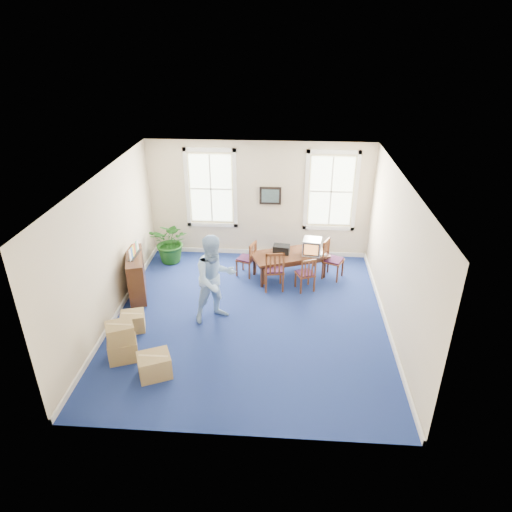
# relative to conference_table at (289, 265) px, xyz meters

# --- Properties ---
(floor) EXTENTS (6.50, 6.50, 0.00)m
(floor) POSITION_rel_conference_table_xyz_m (-0.86, -1.99, -0.32)
(floor) COLOR navy
(floor) RESTS_ON ground
(ceiling) EXTENTS (6.50, 6.50, 0.00)m
(ceiling) POSITION_rel_conference_table_xyz_m (-0.86, -1.99, 2.88)
(ceiling) COLOR white
(ceiling) RESTS_ON ground
(wall_back) EXTENTS (6.50, 0.00, 6.50)m
(wall_back) POSITION_rel_conference_table_xyz_m (-0.86, 1.26, 1.28)
(wall_back) COLOR beige
(wall_back) RESTS_ON ground
(wall_front) EXTENTS (6.50, 0.00, 6.50)m
(wall_front) POSITION_rel_conference_table_xyz_m (-0.86, -5.24, 1.28)
(wall_front) COLOR beige
(wall_front) RESTS_ON ground
(wall_left) EXTENTS (0.00, 6.50, 6.50)m
(wall_left) POSITION_rel_conference_table_xyz_m (-3.86, -1.99, 1.28)
(wall_left) COLOR beige
(wall_left) RESTS_ON ground
(wall_right) EXTENTS (0.00, 6.50, 6.50)m
(wall_right) POSITION_rel_conference_table_xyz_m (2.14, -1.99, 1.28)
(wall_right) COLOR beige
(wall_right) RESTS_ON ground
(baseboard_back) EXTENTS (6.00, 0.04, 0.12)m
(baseboard_back) POSITION_rel_conference_table_xyz_m (-0.86, 1.23, -0.26)
(baseboard_back) COLOR white
(baseboard_back) RESTS_ON ground
(baseboard_left) EXTENTS (0.04, 6.50, 0.12)m
(baseboard_left) POSITION_rel_conference_table_xyz_m (-3.83, -1.99, -0.26)
(baseboard_left) COLOR white
(baseboard_left) RESTS_ON ground
(baseboard_right) EXTENTS (0.04, 6.50, 0.12)m
(baseboard_right) POSITION_rel_conference_table_xyz_m (2.11, -1.99, -0.26)
(baseboard_right) COLOR white
(baseboard_right) RESTS_ON ground
(window_left) EXTENTS (1.40, 0.12, 2.20)m
(window_left) POSITION_rel_conference_table_xyz_m (-2.16, 1.24, 1.58)
(window_left) COLOR white
(window_left) RESTS_ON ground
(window_right) EXTENTS (1.40, 0.12, 2.20)m
(window_right) POSITION_rel_conference_table_xyz_m (1.04, 1.24, 1.58)
(window_right) COLOR white
(window_right) RESTS_ON ground
(wall_picture) EXTENTS (0.58, 0.06, 0.48)m
(wall_picture) POSITION_rel_conference_table_xyz_m (-0.56, 1.21, 1.43)
(wall_picture) COLOR black
(wall_picture) RESTS_ON ground
(conference_table) EXTENTS (2.06, 1.47, 0.64)m
(conference_table) POSITION_rel_conference_table_xyz_m (0.00, 0.00, 0.00)
(conference_table) COLOR #462515
(conference_table) RESTS_ON ground
(crt_tv) EXTENTS (0.51, 0.54, 0.40)m
(crt_tv) POSITION_rel_conference_table_xyz_m (0.56, 0.04, 0.52)
(crt_tv) COLOR #B7B7BC
(crt_tv) RESTS_ON conference_table
(game_console) EXTENTS (0.21, 0.23, 0.05)m
(game_console) POSITION_rel_conference_table_xyz_m (0.81, -0.00, 0.34)
(game_console) COLOR white
(game_console) RESTS_ON conference_table
(equipment_bag) EXTENTS (0.44, 0.32, 0.21)m
(equipment_bag) POSITION_rel_conference_table_xyz_m (-0.21, 0.04, 0.42)
(equipment_bag) COLOR black
(equipment_bag) RESTS_ON conference_table
(chair_near_left) EXTENTS (0.55, 0.55, 1.06)m
(chair_near_left) POSITION_rel_conference_table_xyz_m (-0.38, -0.64, 0.21)
(chair_near_left) COLOR brown
(chair_near_left) RESTS_ON ground
(chair_near_right) EXTENTS (0.52, 0.52, 0.90)m
(chair_near_right) POSITION_rel_conference_table_xyz_m (0.38, -0.64, 0.13)
(chair_near_right) COLOR brown
(chair_near_right) RESTS_ON ground
(chair_end_left) EXTENTS (0.55, 0.55, 0.94)m
(chair_end_left) POSITION_rel_conference_table_xyz_m (-1.11, 0.00, 0.15)
(chair_end_left) COLOR brown
(chair_end_left) RESTS_ON ground
(chair_end_right) EXTENTS (0.61, 0.61, 1.02)m
(chair_end_right) POSITION_rel_conference_table_xyz_m (1.11, 0.00, 0.19)
(chair_end_right) COLOR brown
(chair_end_right) RESTS_ON ground
(man) EXTENTS (1.22, 1.15, 1.98)m
(man) POSITION_rel_conference_table_xyz_m (-1.59, -2.02, 0.67)
(man) COLOR #95BDEA
(man) RESTS_ON ground
(credenza) EXTENTS (0.75, 1.35, 1.02)m
(credenza) POSITION_rel_conference_table_xyz_m (-3.61, -1.19, 0.19)
(credenza) COLOR #462515
(credenza) RESTS_ON ground
(brochure_rack) EXTENTS (0.28, 0.67, 0.29)m
(brochure_rack) POSITION_rel_conference_table_xyz_m (-3.59, -1.19, 0.84)
(brochure_rack) COLOR #99999E
(brochure_rack) RESTS_ON credenza
(potted_plant) EXTENTS (1.21, 1.10, 1.19)m
(potted_plant) POSITION_rel_conference_table_xyz_m (-3.19, 0.60, 0.27)
(potted_plant) COLOR #154512
(potted_plant) RESTS_ON ground
(cardboard_boxes) EXTENTS (1.90, 1.90, 0.84)m
(cardboard_boxes) POSITION_rel_conference_table_xyz_m (-2.98, -3.42, 0.10)
(cardboard_boxes) COLOR #9E804D
(cardboard_boxes) RESTS_ON ground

